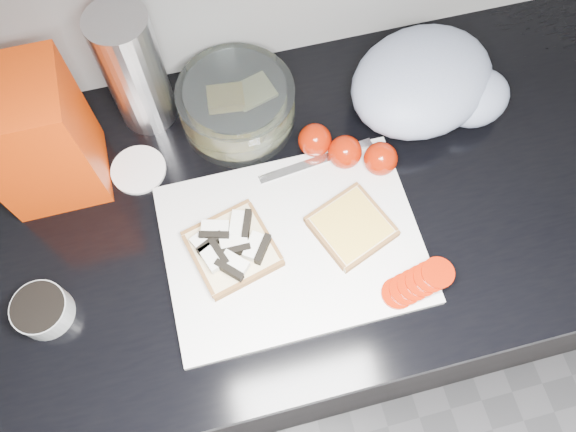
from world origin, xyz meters
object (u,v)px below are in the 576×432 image
(glass_bowl, at_px, (237,105))
(bread_bag, at_px, (36,139))
(cutting_board, at_px, (293,244))
(steel_canister, at_px, (134,71))

(glass_bowl, height_order, bread_bag, bread_bag)
(cutting_board, bearing_deg, bread_bag, 147.52)
(cutting_board, distance_m, glass_bowl, 0.26)
(bread_bag, bearing_deg, steel_canister, 28.91)
(steel_canister, bearing_deg, bread_bag, -150.67)
(glass_bowl, distance_m, bread_bag, 0.32)
(bread_bag, xyz_separation_m, steel_canister, (0.16, 0.09, -0.00))
(glass_bowl, relative_size, steel_canister, 0.87)
(cutting_board, height_order, bread_bag, bread_bag)
(bread_bag, relative_size, steel_canister, 1.03)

